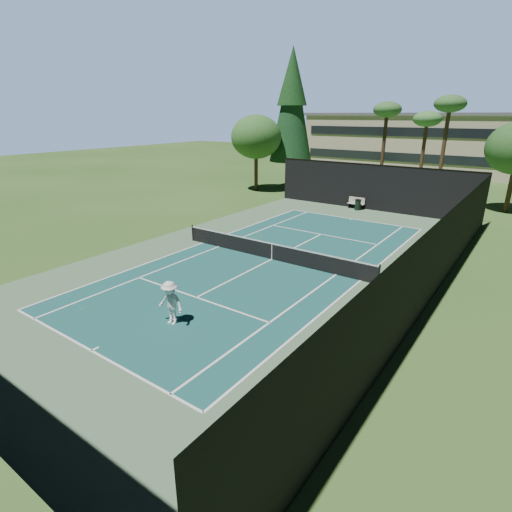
# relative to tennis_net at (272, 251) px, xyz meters

# --- Properties ---
(ground) EXTENTS (160.00, 160.00, 0.00)m
(ground) POSITION_rel_tennis_net_xyz_m (0.00, 0.00, -0.56)
(ground) COLOR #305520
(ground) RESTS_ON ground
(apron_slab) EXTENTS (18.00, 32.00, 0.01)m
(apron_slab) POSITION_rel_tennis_net_xyz_m (0.00, 0.00, -0.55)
(apron_slab) COLOR #4F704E
(apron_slab) RESTS_ON ground
(court_surface) EXTENTS (10.97, 23.77, 0.01)m
(court_surface) POSITION_rel_tennis_net_xyz_m (0.00, 0.00, -0.55)
(court_surface) COLOR #184F4C
(court_surface) RESTS_ON ground
(court_lines) EXTENTS (11.07, 23.87, 0.01)m
(court_lines) POSITION_rel_tennis_net_xyz_m (0.00, 0.00, -0.54)
(court_lines) COLOR white
(court_lines) RESTS_ON ground
(tennis_net) EXTENTS (12.90, 0.10, 1.10)m
(tennis_net) POSITION_rel_tennis_net_xyz_m (0.00, 0.00, 0.00)
(tennis_net) COLOR black
(tennis_net) RESTS_ON ground
(fence) EXTENTS (18.04, 32.05, 4.03)m
(fence) POSITION_rel_tennis_net_xyz_m (0.00, 0.06, 1.45)
(fence) COLOR black
(fence) RESTS_ON ground
(player) EXTENTS (1.26, 0.79, 1.87)m
(player) POSITION_rel_tennis_net_xyz_m (0.87, -8.76, 0.38)
(player) COLOR white
(player) RESTS_ON ground
(tennis_ball_a) EXTENTS (0.06, 0.06, 0.06)m
(tennis_ball_a) POSITION_rel_tennis_net_xyz_m (-3.23, -10.22, -0.53)
(tennis_ball_a) COLOR #DEEC35
(tennis_ball_a) RESTS_ON ground
(tennis_ball_b) EXTENTS (0.07, 0.07, 0.07)m
(tennis_ball_b) POSITION_rel_tennis_net_xyz_m (-3.73, 3.92, -0.52)
(tennis_ball_b) COLOR #AFCE2F
(tennis_ball_b) RESTS_ON ground
(tennis_ball_c) EXTENTS (0.07, 0.07, 0.07)m
(tennis_ball_c) POSITION_rel_tennis_net_xyz_m (2.32, 1.42, -0.52)
(tennis_ball_c) COLOR #B6D831
(tennis_ball_c) RESTS_ON ground
(tennis_ball_d) EXTENTS (0.07, 0.07, 0.07)m
(tennis_ball_d) POSITION_rel_tennis_net_xyz_m (-3.16, 3.53, -0.52)
(tennis_ball_d) COLOR #EAF337
(tennis_ball_d) RESTS_ON ground
(park_bench) EXTENTS (1.50, 0.45, 1.02)m
(park_bench) POSITION_rel_tennis_net_xyz_m (-1.22, 15.76, -0.01)
(park_bench) COLOR beige
(park_bench) RESTS_ON ground
(trash_bin) EXTENTS (0.56, 0.56, 0.95)m
(trash_bin) POSITION_rel_tennis_net_xyz_m (-0.87, 15.25, -0.08)
(trash_bin) COLOR black
(trash_bin) RESTS_ON ground
(pine_tree) EXTENTS (4.80, 4.80, 15.00)m
(pine_tree) POSITION_rel_tennis_net_xyz_m (-12.00, 22.00, 9.00)
(pine_tree) COLOR #422D1C
(pine_tree) RESTS_ON ground
(palm_a) EXTENTS (2.80, 2.80, 9.32)m
(palm_a) POSITION_rel_tennis_net_xyz_m (-2.00, 24.00, 7.63)
(palm_a) COLOR #412B1B
(palm_a) RESTS_ON ground
(palm_b) EXTENTS (2.80, 2.80, 8.42)m
(palm_b) POSITION_rel_tennis_net_xyz_m (1.50, 26.00, 6.80)
(palm_b) COLOR #4C3320
(palm_b) RESTS_ON ground
(palm_c) EXTENTS (2.80, 2.80, 9.77)m
(palm_c) POSITION_rel_tennis_net_xyz_m (4.00, 23.00, 8.05)
(palm_c) COLOR #48331F
(palm_c) RESTS_ON ground
(decid_tree_c) EXTENTS (5.44, 5.44, 8.09)m
(decid_tree_c) POSITION_rel_tennis_net_xyz_m (-14.00, 18.00, 5.21)
(decid_tree_c) COLOR #4E3A21
(decid_tree_c) RESTS_ON ground
(campus_building) EXTENTS (40.50, 12.50, 8.30)m
(campus_building) POSITION_rel_tennis_net_xyz_m (0.00, 45.98, 3.65)
(campus_building) COLOR #C0B295
(campus_building) RESTS_ON ground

